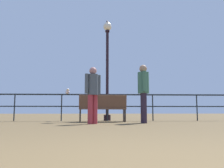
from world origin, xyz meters
TOP-DOWN VIEW (x-y plane):
  - pier_railing at (0.00, 7.40)m, footprint 20.51×0.05m
  - bench_near_left at (-0.19, 6.66)m, footprint 1.62×0.68m
  - lamppost_center at (-0.01, 7.67)m, footprint 0.33×0.33m
  - person_by_bench at (-0.50, 5.43)m, footprint 0.45×0.35m
  - person_at_railing at (1.06, 5.82)m, footprint 0.35×0.58m
  - seagull_on_rail at (-1.49, 7.38)m, footprint 0.21×0.41m

SIDE VIEW (x-z plane):
  - bench_near_left at x=-0.19m, z-range 0.05..0.96m
  - pier_railing at x=0.00m, z-range 0.23..1.23m
  - person_by_bench at x=-0.50m, z-range 0.12..1.77m
  - person_at_railing at x=1.06m, z-range 0.13..1.94m
  - seagull_on_rail at x=-1.49m, z-range 0.99..1.19m
  - lamppost_center at x=-0.01m, z-range 0.37..4.37m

